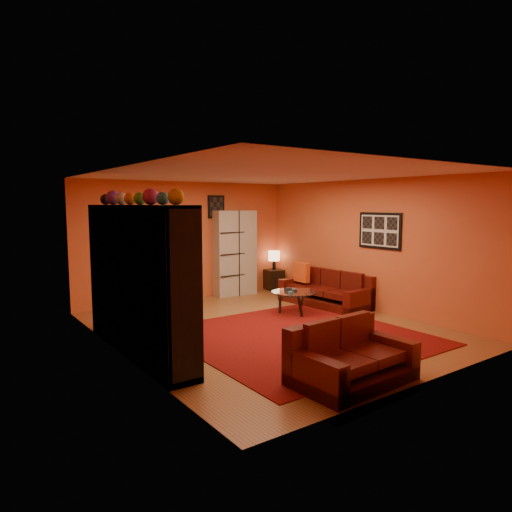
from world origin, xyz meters
TOP-DOWN VIEW (x-y plane):
  - floor at (0.00, 0.00)m, footprint 6.00×6.00m
  - ceiling at (0.00, 0.00)m, footprint 6.00×6.00m
  - wall_back at (0.00, 3.00)m, footprint 6.00×0.00m
  - wall_front at (0.00, -3.00)m, footprint 6.00×0.00m
  - wall_left at (-2.50, 0.00)m, footprint 0.00×6.00m
  - wall_right at (2.50, 0.00)m, footprint 0.00×6.00m
  - rug at (0.10, -0.70)m, footprint 3.60×3.60m
  - doorway at (-0.70, 2.96)m, footprint 0.95×0.10m
  - wall_art_right at (2.48, -0.30)m, footprint 0.03×1.00m
  - wall_art_back at (0.75, 2.98)m, footprint 0.42×0.03m
  - entertainment_unit at (-2.27, 0.00)m, footprint 0.45×3.00m
  - tv at (-2.23, -0.08)m, footprint 1.01×0.13m
  - sofa at (2.13, 0.75)m, footprint 0.96×2.06m
  - loveseat at (-0.60, -2.42)m, footprint 1.50×0.94m
  - throw_pillow at (1.95, 1.37)m, footprint 0.12×0.42m
  - coffee_table at (1.01, 0.50)m, footprint 0.87×0.87m
  - storage_cabinet at (1.11, 2.80)m, footprint 1.01×0.50m
  - bowl_chair at (-0.97, 1.21)m, footprint 0.68×0.68m
  - side_table at (2.25, 2.75)m, footprint 0.46×0.46m
  - table_lamp at (2.25, 2.75)m, footprint 0.28×0.28m

SIDE VIEW (x-z plane):
  - floor at x=0.00m, z-range 0.00..0.00m
  - rug at x=0.10m, z-range 0.00..0.01m
  - side_table at x=2.25m, z-range 0.00..0.50m
  - loveseat at x=-0.60m, z-range -0.14..0.71m
  - sofa at x=2.13m, z-range -0.14..0.71m
  - bowl_chair at x=-0.97m, z-range 0.02..0.57m
  - coffee_table at x=1.01m, z-range 0.18..0.61m
  - throw_pillow at x=1.95m, z-range 0.42..0.84m
  - table_lamp at x=2.25m, z-range 0.60..1.06m
  - storage_cabinet at x=1.11m, z-range 0.00..1.97m
  - tv at x=-2.23m, z-range 0.72..1.30m
  - doorway at x=-0.70m, z-range 0.00..2.04m
  - entertainment_unit at x=-2.27m, z-range 0.00..2.10m
  - wall_back at x=0.00m, z-range -1.70..4.30m
  - wall_front at x=0.00m, z-range -1.70..4.30m
  - wall_left at x=-2.50m, z-range -1.70..4.30m
  - wall_right at x=2.50m, z-range -1.70..4.30m
  - wall_art_right at x=2.48m, z-range 1.25..1.95m
  - wall_art_back at x=0.75m, z-range 1.79..2.31m
  - ceiling at x=0.00m, z-range 2.60..2.60m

